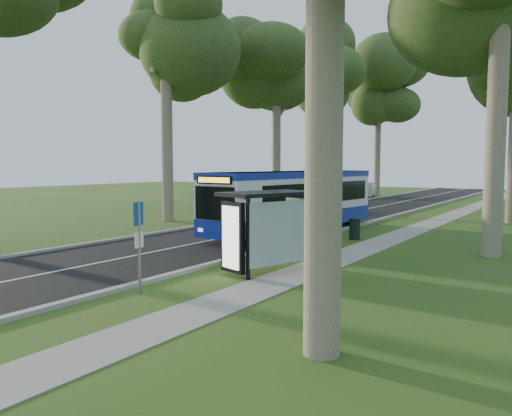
% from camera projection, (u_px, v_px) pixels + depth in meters
% --- Properties ---
extents(ground, '(120.00, 120.00, 0.00)m').
position_uv_depth(ground, '(229.00, 261.00, 17.45)').
color(ground, '#274F18').
rests_on(ground, ground).
extents(road, '(7.00, 100.00, 0.02)m').
position_uv_depth(road, '(286.00, 225.00, 27.68)').
color(road, black).
rests_on(road, ground).
extents(kerb_east, '(0.25, 100.00, 0.12)m').
position_uv_depth(kerb_east, '(345.00, 229.00, 25.75)').
color(kerb_east, '#9E9B93').
rests_on(kerb_east, ground).
extents(kerb_west, '(0.25, 100.00, 0.12)m').
position_uv_depth(kerb_west, '(235.00, 220.00, 29.60)').
color(kerb_west, '#9E9B93').
rests_on(kerb_west, ground).
extents(centre_line, '(0.12, 100.00, 0.00)m').
position_uv_depth(centre_line, '(286.00, 225.00, 27.68)').
color(centre_line, white).
rests_on(centre_line, road).
extents(footpath, '(1.50, 100.00, 0.02)m').
position_uv_depth(footpath, '(403.00, 234.00, 24.10)').
color(footpath, gray).
rests_on(footpath, ground).
extents(bus, '(3.39, 11.62, 3.04)m').
position_uv_depth(bus, '(294.00, 201.00, 24.55)').
color(bus, white).
rests_on(bus, ground).
extents(bus_stop_sign, '(0.10, 0.34, 2.45)m').
position_uv_depth(bus_stop_sign, '(139.00, 236.00, 12.89)').
color(bus_stop_sign, gray).
rests_on(bus_stop_sign, ground).
extents(bus_shelter, '(2.39, 3.28, 2.52)m').
position_uv_depth(bus_shelter, '(264.00, 217.00, 15.27)').
color(bus_shelter, black).
rests_on(bus_shelter, ground).
extents(litter_bin, '(0.53, 0.53, 0.93)m').
position_uv_depth(litter_bin, '(355.00, 229.00, 22.45)').
color(litter_bin, black).
rests_on(litter_bin, ground).
extents(car_white, '(1.98, 4.61, 1.55)m').
position_uv_depth(car_white, '(288.00, 199.00, 37.84)').
color(car_white, silver).
rests_on(car_white, ground).
extents(car_silver, '(2.51, 4.90, 1.54)m').
position_uv_depth(car_silver, '(365.00, 190.00, 50.76)').
color(car_silver, '#999CA0').
rests_on(car_silver, ground).
extents(tree_west_b, '(5.20, 5.20, 14.38)m').
position_uv_depth(tree_west_b, '(166.00, 39.00, 28.95)').
color(tree_west_b, '#7A6B56').
rests_on(tree_west_b, ground).
extents(tree_west_c, '(5.20, 5.20, 12.75)m').
position_uv_depth(tree_west_c, '(277.00, 81.00, 36.53)').
color(tree_west_c, '#7A6B56').
rests_on(tree_west_c, ground).
extents(tree_west_d, '(5.20, 5.20, 15.85)m').
position_uv_depth(tree_west_d, '(315.00, 73.00, 45.73)').
color(tree_west_d, '#7A6B56').
rests_on(tree_west_d, ground).
extents(tree_west_e, '(5.20, 5.20, 14.35)m').
position_uv_depth(tree_west_e, '(379.00, 96.00, 52.75)').
color(tree_west_e, '#7A6B56').
rests_on(tree_west_e, ground).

